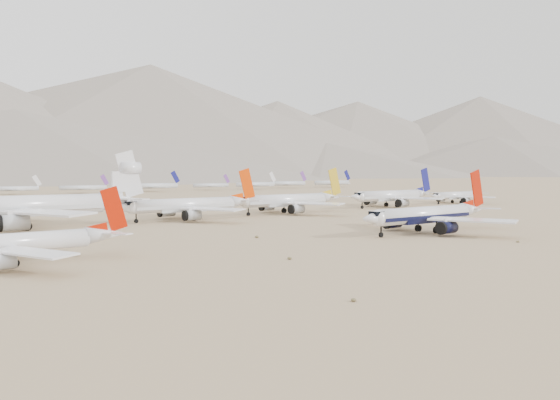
% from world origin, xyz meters
% --- Properties ---
extents(ground, '(7000.00, 7000.00, 0.00)m').
position_xyz_m(ground, '(0.00, 0.00, 0.00)').
color(ground, '#8B7350').
rests_on(ground, ground).
extents(main_airliner, '(46.34, 45.27, 16.35)m').
position_xyz_m(main_airliner, '(11.96, -2.92, 4.50)').
color(main_airliner, white).
rests_on(main_airliner, ground).
extents(second_airliner, '(36.80, 35.96, 13.05)m').
position_xyz_m(second_airliner, '(-83.96, 9.04, 3.65)').
color(second_airliner, white).
rests_on(second_airliner, ground).
extents(row2_navy_widebody, '(49.40, 48.30, 17.57)m').
position_xyz_m(row2_navy_widebody, '(82.78, 69.44, 4.91)').
color(row2_navy_widebody, white).
rests_on(row2_navy_widebody, ground).
extents(row2_gold_tail, '(48.69, 47.62, 17.34)m').
position_xyz_m(row2_gold_tail, '(23.75, 68.66, 4.85)').
color(row2_gold_tail, white).
rests_on(row2_gold_tail, ground).
extents(row2_orange_tail, '(47.46, 46.43, 16.93)m').
position_xyz_m(row2_orange_tail, '(-19.23, 67.14, 4.75)').
color(row2_orange_tail, white).
rests_on(row2_orange_tail, ground).
extents(row2_white_trijet, '(62.90, 61.48, 22.29)m').
position_xyz_m(row2_white_trijet, '(-67.61, 69.29, 6.45)').
color(row2_white_trijet, white).
rests_on(row2_white_trijet, ground).
extents(row2_blue_far, '(38.82, 37.95, 13.79)m').
position_xyz_m(row2_blue_far, '(130.47, 68.80, 3.84)').
color(row2_blue_far, white).
rests_on(row2_blue_far, ground).
extents(distant_storage_row, '(575.82, 62.32, 15.11)m').
position_xyz_m(distant_storage_row, '(30.61, 307.13, 4.37)').
color(distant_storage_row, silver).
rests_on(distant_storage_row, ground).
extents(foothills, '(4637.50, 1395.00, 155.00)m').
position_xyz_m(foothills, '(526.68, 1100.00, 67.15)').
color(foothills, slate).
rests_on(foothills, ground).
extents(desert_scrub, '(219.83, 121.67, 0.63)m').
position_xyz_m(desert_scrub, '(-26.91, -24.06, 0.28)').
color(desert_scrub, brown).
rests_on(desert_scrub, ground).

